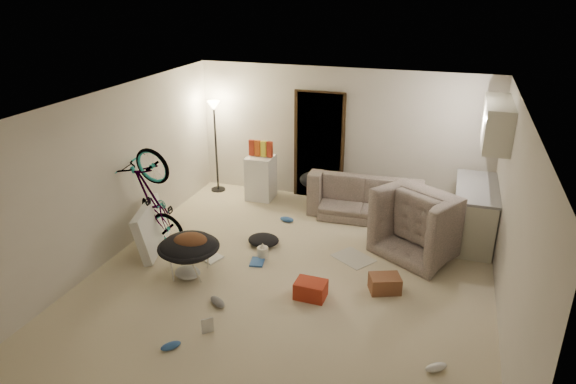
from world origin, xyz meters
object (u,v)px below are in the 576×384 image
(saucer_chair, at_px, (189,252))
(juicer, at_px, (263,252))
(bicycle, at_px, (155,220))
(mini_fridge, at_px, (261,177))
(tv_box, at_px, (151,228))
(drink_case_b, at_px, (311,290))
(floor_lamp, at_px, (215,127))
(armchair, at_px, (430,227))
(sofa, at_px, (366,199))
(kitchen_counter, at_px, (474,214))
(drink_case_a, at_px, (385,284))

(saucer_chair, height_order, juicer, saucer_chair)
(bicycle, distance_m, mini_fridge, 2.49)
(tv_box, relative_size, drink_case_b, 2.71)
(floor_lamp, relative_size, armchair, 1.51)
(sofa, distance_m, armchair, 1.57)
(saucer_chair, bearing_deg, sofa, 55.16)
(juicer, bearing_deg, kitchen_counter, 28.53)
(floor_lamp, distance_m, bicycle, 2.59)
(tv_box, bearing_deg, floor_lamp, 75.57)
(armchair, distance_m, mini_fridge, 3.42)
(saucer_chair, xyz_separation_m, drink_case_a, (2.70, 0.44, -0.25))
(floor_lamp, xyz_separation_m, tv_box, (0.10, -2.57, -0.94))
(saucer_chair, distance_m, drink_case_a, 2.75)
(floor_lamp, distance_m, saucer_chair, 3.37)
(kitchen_counter, relative_size, bicycle, 0.88)
(bicycle, xyz_separation_m, drink_case_b, (2.71, -0.64, -0.33))
(saucer_chair, height_order, tv_box, tv_box)
(mini_fridge, relative_size, tv_box, 0.76)
(floor_lamp, relative_size, sofa, 0.91)
(sofa, relative_size, bicycle, 1.17)
(mini_fridge, bearing_deg, floor_lamp, 173.50)
(floor_lamp, bearing_deg, mini_fridge, -5.92)
(sofa, bearing_deg, bicycle, 35.90)
(sofa, bearing_deg, juicer, 58.69)
(kitchen_counter, xyz_separation_m, bicycle, (-4.73, -1.79, 0.01))
(bicycle, xyz_separation_m, tv_box, (0.00, -0.13, -0.09))
(sofa, height_order, saucer_chair, saucer_chair)
(sofa, distance_m, mini_fridge, 2.06)
(drink_case_a, bearing_deg, bicycle, 155.27)
(bicycle, xyz_separation_m, saucer_chair, (0.92, -0.63, -0.08))
(kitchen_counter, relative_size, armchair, 1.25)
(floor_lamp, relative_size, tv_box, 1.65)
(sofa, xyz_separation_m, drink_case_a, (0.71, -2.42, -0.18))
(kitchen_counter, distance_m, juicer, 3.43)
(kitchen_counter, distance_m, saucer_chair, 4.51)
(tv_box, xyz_separation_m, drink_case_a, (3.62, -0.05, -0.25))
(saucer_chair, relative_size, drink_case_b, 2.15)
(armchair, relative_size, juicer, 4.90)
(bicycle, height_order, tv_box, bicycle)
(juicer, bearing_deg, bicycle, -174.81)
(floor_lamp, relative_size, drink_case_b, 4.47)
(armchair, relative_size, drink_case_b, 2.97)
(floor_lamp, relative_size, juicer, 7.39)
(saucer_chair, relative_size, drink_case_a, 2.15)
(saucer_chair, xyz_separation_m, tv_box, (-0.92, 0.49, -0.00))
(bicycle, height_order, drink_case_b, bicycle)
(armchair, distance_m, saucer_chair, 3.66)
(floor_lamp, height_order, armchair, floor_lamp)
(sofa, bearing_deg, armchair, 137.06)
(mini_fridge, distance_m, tv_box, 2.62)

